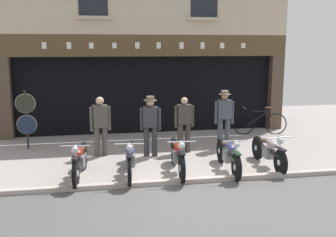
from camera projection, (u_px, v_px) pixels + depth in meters
The scene contains 15 objects.
ground at pixel (192, 204), 7.51m from camera, with size 21.60×22.00×0.18m.
shop_facade at pixel (142, 80), 14.95m from camera, with size 9.90×4.42×5.90m.
motorcycle_left at pixel (80, 160), 8.80m from camera, with size 0.62×2.03×0.93m.
motorcycle_center_left at pixel (131, 158), 8.93m from camera, with size 0.62×1.99×0.92m.
motorcycle_center at pixel (178, 155), 9.16m from camera, with size 0.62×2.10×0.93m.
motorcycle_center_right at pixel (228, 154), 9.30m from camera, with size 0.62×2.03×0.90m.
motorcycle_right at pixel (269, 151), 9.63m from camera, with size 0.62×1.95×0.90m.
salesman_left at pixel (100, 124), 10.52m from camera, with size 0.55×0.28×1.61m.
shopkeeper_center at pixel (150, 123), 10.47m from camera, with size 0.55×0.35×1.64m.
salesman_right at pixel (184, 122), 10.89m from camera, with size 0.56×0.26×1.55m.
assistant_far_right at pixel (224, 117), 11.29m from camera, with size 0.56×0.34×1.69m.
tyre_sign_pole at pixel (26, 115), 11.18m from camera, with size 0.56×0.06×1.71m.
advert_board_near at pixel (186, 83), 13.61m from camera, with size 0.73×0.03×1.09m.
advert_board_far at pixel (217, 83), 13.81m from camera, with size 0.70×0.03×0.98m.
leaning_bicycle at pixel (260, 123), 13.22m from camera, with size 1.79×0.52×0.96m.
Camera 1 is at (-1.73, -7.87, 2.95)m, focal length 42.02 mm.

